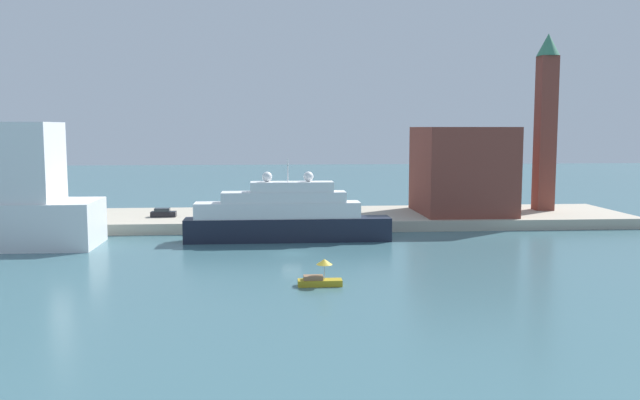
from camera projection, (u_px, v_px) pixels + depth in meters
ground at (292, 254)px, 82.07m from camera, size 400.00×400.00×0.00m
quay_dock at (286, 219)px, 107.83m from camera, size 110.00×20.14×1.60m
large_yacht at (285, 217)px, 91.20m from camera, size 28.04×4.04×11.27m
small_motorboat at (320, 277)px, 65.45m from camera, size 4.33×1.59×2.67m
harbor_building at (462, 170)px, 108.26m from camera, size 14.01×15.81×13.94m
bell_tower at (546, 117)px, 111.32m from camera, size 3.78×3.78×29.25m
parked_car at (163, 213)px, 104.09m from camera, size 3.87×1.60×1.37m
person_figure at (201, 211)px, 104.41m from camera, size 0.36×0.36×1.76m
mooring_bollard at (322, 218)px, 99.72m from camera, size 0.42×0.42×0.88m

